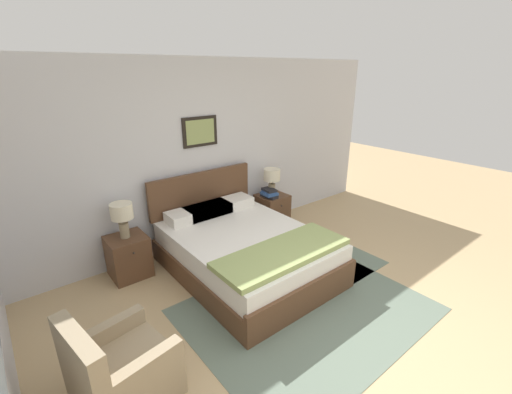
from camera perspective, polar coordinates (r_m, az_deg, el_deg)
The scene contains 14 objects.
ground_plane at distance 3.52m, azimuth 16.36°, elevation -24.36°, with size 16.00×16.00×0.00m, color tan.
wall_back at distance 4.85m, azimuth -10.91°, elevation 6.62°, with size 7.20×0.09×2.60m.
area_rug_main at distance 3.93m, azimuth 8.50°, elevation -18.09°, with size 2.47×1.95×0.01m.
area_rug_bedside at distance 4.99m, azimuth 10.92°, elevation -9.07°, with size 1.00×1.50×0.01m.
bed at distance 4.38m, azimuth -1.99°, elevation -8.67°, with size 1.60×2.13×1.09m.
armchair at distance 3.11m, azimuth -21.80°, elevation -25.50°, with size 0.77×0.74×0.80m.
nightstand_near_window at distance 4.58m, azimuth -20.48°, elevation -9.25°, with size 0.46×0.46×0.53m.
nightstand_by_door at distance 5.64m, azimuth 2.68°, elevation -2.18°, with size 0.46×0.46×0.53m.
table_lamp_near_window at distance 4.35m, azimuth -21.44°, elevation -2.67°, with size 0.26×0.26×0.44m.
table_lamp_by_door at distance 5.44m, azimuth 2.67°, elevation 3.35°, with size 0.26×0.26×0.44m.
book_thick_bottom at distance 5.44m, azimuth 2.22°, elevation 0.19°, with size 0.16×0.29×0.04m.
book_hardcover_middle at distance 5.43m, azimuth 2.23°, elevation 0.59°, with size 0.22×0.24×0.04m.
book_novel_upper at distance 5.42m, azimuth 2.23°, elevation 0.90°, with size 0.19×0.24×0.02m.
book_slim_near_top at distance 5.41m, azimuth 2.24°, elevation 1.21°, with size 0.18×0.25×0.04m.
Camera 1 is at (-2.19, -1.28, 2.44)m, focal length 24.00 mm.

